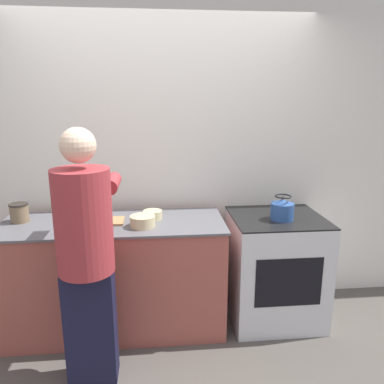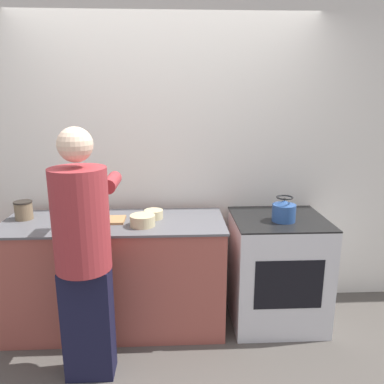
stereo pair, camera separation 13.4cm
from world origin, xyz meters
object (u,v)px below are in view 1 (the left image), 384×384
(canister_jar, at_px, (19,213))
(bowl_prep, at_px, (153,215))
(knife, at_px, (96,221))
(kettle, at_px, (282,209))
(person, at_px, (86,251))
(oven, at_px, (274,267))
(cutting_board, at_px, (101,222))

(canister_jar, bearing_deg, bowl_prep, -1.66)
(knife, distance_m, canister_jar, 0.60)
(bowl_prep, bearing_deg, canister_jar, 178.34)
(knife, xyz_separation_m, bowl_prep, (0.43, 0.07, 0.01))
(kettle, xyz_separation_m, canister_jar, (-2.03, 0.14, -0.01))
(person, relative_size, kettle, 8.50)
(bowl_prep, bearing_deg, person, -123.44)
(canister_jar, bearing_deg, knife, -9.61)
(oven, bearing_deg, cutting_board, -179.10)
(person, xyz_separation_m, canister_jar, (-0.61, 0.65, 0.07))
(knife, relative_size, canister_jar, 1.28)
(cutting_board, distance_m, kettle, 1.41)
(kettle, bearing_deg, cutting_board, 177.82)
(person, distance_m, canister_jar, 0.89)
(cutting_board, bearing_deg, person, -91.77)
(cutting_board, bearing_deg, canister_jar, 172.49)
(oven, height_order, person, person)
(cutting_board, relative_size, canister_jar, 2.32)
(knife, height_order, canister_jar, canister_jar)
(oven, distance_m, cutting_board, 1.47)
(kettle, relative_size, bowl_prep, 1.32)
(person, xyz_separation_m, kettle, (1.42, 0.51, 0.08))
(person, bearing_deg, knife, 92.21)
(oven, relative_size, kettle, 4.56)
(oven, height_order, canister_jar, canister_jar)
(knife, relative_size, kettle, 0.95)
(oven, xyz_separation_m, person, (-1.41, -0.59, 0.45))
(bowl_prep, height_order, canister_jar, canister_jar)
(person, height_order, knife, person)
(person, bearing_deg, bowl_prep, 56.56)
(kettle, bearing_deg, canister_jar, 176.17)
(cutting_board, xyz_separation_m, canister_jar, (-0.63, 0.08, 0.06))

